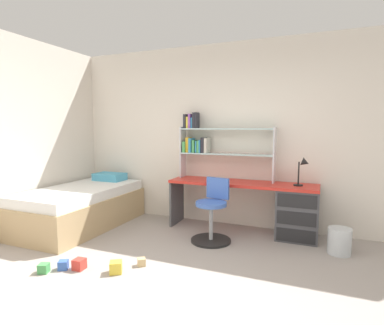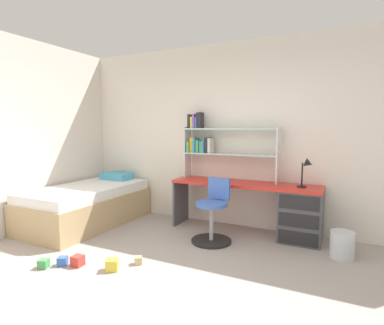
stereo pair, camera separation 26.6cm
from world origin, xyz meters
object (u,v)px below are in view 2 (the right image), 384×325
object	(u,v)px
toy_block_blue_3	(63,261)
toy_block_natural_4	(138,260)
toy_block_red_0	(78,261)
toy_block_green_1	(44,264)
desk_lamp	(307,168)
toy_block_yellow_2	(112,265)
swivel_chair	(213,217)
desk	(284,209)
bookshelf_hutch	(215,142)
waste_bin	(342,245)
bed_platform	(88,205)

from	to	relation	value
toy_block_blue_3	toy_block_natural_4	bearing A→B (deg)	28.77
toy_block_red_0	toy_block_green_1	distance (m)	0.34
desk_lamp	toy_block_yellow_2	size ratio (longest dim) A/B	3.20
swivel_chair	toy_block_red_0	world-z (taller)	swivel_chair
desk_lamp	toy_block_blue_3	bearing A→B (deg)	-139.89
desk	swivel_chair	bearing A→B (deg)	-146.86
swivel_chair	bookshelf_hutch	bearing A→B (deg)	110.37
toy_block_yellow_2	waste_bin	bearing A→B (deg)	33.59
swivel_chair	toy_block_natural_4	xyz separation A→B (m)	(-0.46, -0.99, -0.29)
desk_lamp	toy_block_blue_3	distance (m)	3.07
desk	bookshelf_hutch	size ratio (longest dim) A/B	1.46
desk	toy_block_red_0	distance (m)	2.61
desk_lamp	toy_block_red_0	xyz separation A→B (m)	(-2.08, -1.82, -0.91)
desk_lamp	toy_block_red_0	world-z (taller)	desk_lamp
desk_lamp	toy_block_blue_3	size ratio (longest dim) A/B	4.10
bookshelf_hutch	desk_lamp	world-z (taller)	bookshelf_hutch
bookshelf_hutch	bed_platform	bearing A→B (deg)	-154.98
bookshelf_hutch	toy_block_green_1	bearing A→B (deg)	-115.58
toy_block_yellow_2	toy_block_natural_4	bearing A→B (deg)	58.34
waste_bin	toy_block_natural_4	distance (m)	2.29
swivel_chair	bed_platform	distance (m)	2.02
bookshelf_hutch	toy_block_blue_3	size ratio (longest dim) A/B	15.08
bed_platform	toy_block_green_1	world-z (taller)	bed_platform
bookshelf_hutch	toy_block_green_1	xyz separation A→B (m)	(-1.05, -2.18, -1.22)
desk_lamp	swivel_chair	size ratio (longest dim) A/B	0.47
toy_block_natural_4	bookshelf_hutch	bearing A→B (deg)	82.74
desk_lamp	waste_bin	world-z (taller)	desk_lamp
bookshelf_hutch	toy_block_red_0	bearing A→B (deg)	-111.08
swivel_chair	toy_block_yellow_2	world-z (taller)	swivel_chair
swivel_chair	toy_block_green_1	world-z (taller)	swivel_chair
bed_platform	toy_block_blue_3	distance (m)	1.51
desk	toy_block_blue_3	size ratio (longest dim) A/B	21.98
toy_block_blue_3	desk	bearing A→B (deg)	44.07
toy_block_green_1	toy_block_blue_3	size ratio (longest dim) A/B	1.01
bed_platform	toy_block_natural_4	world-z (taller)	bed_platform
desk_lamp	toy_block_yellow_2	bearing A→B (deg)	-133.99
swivel_chair	toy_block_blue_3	size ratio (longest dim) A/B	8.73
desk_lamp	toy_block_yellow_2	xyz separation A→B (m)	(-1.68, -1.74, -0.91)
waste_bin	toy_block_yellow_2	distance (m)	2.55
toy_block_red_0	toy_block_green_1	size ratio (longest dim) A/B	1.18
bookshelf_hutch	toy_block_green_1	size ratio (longest dim) A/B	14.91
desk_lamp	swivel_chair	distance (m)	1.35
desk	toy_block_green_1	xyz separation A→B (m)	(-2.10, -2.04, -0.35)
desk_lamp	toy_block_green_1	size ratio (longest dim) A/B	4.05
waste_bin	toy_block_yellow_2	world-z (taller)	waste_bin
toy_block_blue_3	toy_block_natural_4	size ratio (longest dim) A/B	1.14
bookshelf_hutch	swivel_chair	xyz separation A→B (m)	(0.25, -0.66, -0.94)
bookshelf_hutch	bed_platform	distance (m)	2.18
desk_lamp	toy_block_red_0	size ratio (longest dim) A/B	3.44
bookshelf_hutch	desk	bearing A→B (deg)	-7.57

